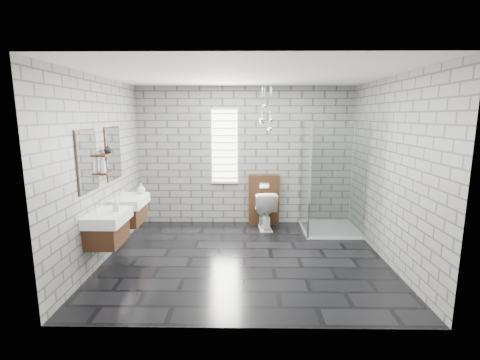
{
  "coord_description": "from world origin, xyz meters",
  "views": [
    {
      "loc": [
        -0.0,
        -5.02,
        2.14
      ],
      "look_at": [
        -0.08,
        0.35,
        1.14
      ],
      "focal_mm": 26.0,
      "sensor_mm": 36.0,
      "label": 1
    }
  ],
  "objects_px": {
    "vanity_right": "(127,202)",
    "cistern_panel": "(264,199)",
    "shower_enclosure": "(326,206)",
    "vanity_left": "(105,219)",
    "toilet": "(264,209)"
  },
  "relations": [
    {
      "from": "cistern_panel",
      "to": "toilet",
      "type": "distance_m",
      "value": 0.29
    },
    {
      "from": "vanity_left",
      "to": "cistern_panel",
      "type": "relative_size",
      "value": 1.57
    },
    {
      "from": "vanity_left",
      "to": "shower_enclosure",
      "type": "height_order",
      "value": "shower_enclosure"
    },
    {
      "from": "shower_enclosure",
      "to": "toilet",
      "type": "xyz_separation_m",
      "value": [
        -1.12,
        0.26,
        -0.14
      ]
    },
    {
      "from": "vanity_right",
      "to": "vanity_left",
      "type": "bearing_deg",
      "value": -90.0
    },
    {
      "from": "vanity_right",
      "to": "cistern_panel",
      "type": "bearing_deg",
      "value": 29.06
    },
    {
      "from": "vanity_right",
      "to": "shower_enclosure",
      "type": "xyz_separation_m",
      "value": [
        3.41,
        0.75,
        -0.25
      ]
    },
    {
      "from": "toilet",
      "to": "vanity_left",
      "type": "bearing_deg",
      "value": 35.28
    },
    {
      "from": "vanity_left",
      "to": "vanity_right",
      "type": "relative_size",
      "value": 1.0
    },
    {
      "from": "cistern_panel",
      "to": "shower_enclosure",
      "type": "distance_m",
      "value": 1.24
    },
    {
      "from": "vanity_right",
      "to": "toilet",
      "type": "distance_m",
      "value": 2.53
    },
    {
      "from": "shower_enclosure",
      "to": "toilet",
      "type": "distance_m",
      "value": 1.16
    },
    {
      "from": "cistern_panel",
      "to": "shower_enclosure",
      "type": "height_order",
      "value": "shower_enclosure"
    },
    {
      "from": "vanity_left",
      "to": "shower_enclosure",
      "type": "distance_m",
      "value": 3.81
    },
    {
      "from": "vanity_left",
      "to": "toilet",
      "type": "bearing_deg",
      "value": 40.25
    }
  ]
}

